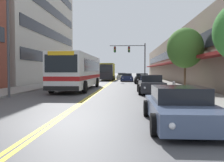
# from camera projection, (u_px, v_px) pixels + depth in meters

# --- Properties ---
(ground_plane) EXTENTS (240.00, 240.00, 0.00)m
(ground_plane) POSITION_uv_depth(u_px,v_px,m) (114.00, 80.00, 45.29)
(ground_plane) COLOR #4C4C4F
(sidewalk_left) EXTENTS (3.45, 106.00, 0.13)m
(sidewalk_left) POSITION_uv_depth(u_px,v_px,m) (75.00, 80.00, 45.76)
(sidewalk_left) COLOR gray
(sidewalk_left) RESTS_ON ground_plane
(sidewalk_right) EXTENTS (3.45, 106.00, 0.13)m
(sidewalk_right) POSITION_uv_depth(u_px,v_px,m) (154.00, 80.00, 44.82)
(sidewalk_right) COLOR gray
(sidewalk_right) RESTS_ON ground_plane
(centre_line) EXTENTS (0.34, 106.00, 0.01)m
(centre_line) POSITION_uv_depth(u_px,v_px,m) (114.00, 80.00, 45.29)
(centre_line) COLOR yellow
(centre_line) RESTS_ON ground_plane
(office_tower_left) EXTENTS (12.08, 27.00, 25.83)m
(office_tower_left) POSITION_uv_depth(u_px,v_px,m) (16.00, 0.00, 39.46)
(office_tower_left) COLOR #BCB7AD
(office_tower_left) RESTS_ON ground_plane
(storefront_row_right) EXTENTS (9.10, 68.00, 7.10)m
(storefront_row_right) POSITION_uv_depth(u_px,v_px,m) (188.00, 61.00, 44.29)
(storefront_row_right) COLOR gray
(storefront_row_right) RESTS_ON ground_plane
(city_bus) EXTENTS (2.92, 12.36, 3.17)m
(city_bus) POSITION_uv_depth(u_px,v_px,m) (79.00, 70.00, 23.51)
(city_bus) COLOR silver
(city_bus) RESTS_ON ground_plane
(car_silver_parked_left_mid) EXTENTS (2.10, 4.87, 1.30)m
(car_silver_parked_left_mid) POSITION_uv_depth(u_px,v_px,m) (80.00, 79.00, 36.40)
(car_silver_parked_left_mid) COLOR #B7B7BC
(car_silver_parked_left_mid) RESTS_ON ground_plane
(car_slate_blue_parked_right_foreground) EXTENTS (2.16, 4.90, 1.24)m
(car_slate_blue_parked_right_foreground) POSITION_uv_depth(u_px,v_px,m) (180.00, 107.00, 8.17)
(car_slate_blue_parked_right_foreground) COLOR #475675
(car_slate_blue_parked_right_foreground) RESTS_ON ground_plane
(car_black_parked_right_mid) EXTENTS (2.03, 4.22, 1.39)m
(car_black_parked_right_mid) POSITION_uv_depth(u_px,v_px,m) (142.00, 79.00, 34.14)
(car_black_parked_right_mid) COLOR black
(car_black_parked_right_mid) RESTS_ON ground_plane
(car_charcoal_parked_right_far) EXTENTS (2.04, 4.69, 1.43)m
(car_charcoal_parked_right_far) POSITION_uv_depth(u_px,v_px,m) (151.00, 85.00, 19.39)
(car_charcoal_parked_right_far) COLOR #232328
(car_charcoal_parked_right_far) RESTS_ON ground_plane
(car_navy_moving_lead) EXTENTS (2.06, 4.57, 1.31)m
(car_navy_moving_lead) POSITION_uv_depth(u_px,v_px,m) (127.00, 77.00, 41.31)
(car_navy_moving_lead) COLOR #19234C
(car_navy_moving_lead) RESTS_ON ground_plane
(car_white_moving_second) EXTENTS (2.06, 4.50, 1.28)m
(car_white_moving_second) POSITION_uv_depth(u_px,v_px,m) (122.00, 76.00, 51.19)
(car_white_moving_second) COLOR white
(car_white_moving_second) RESTS_ON ground_plane
(car_dark_grey_moving_third) EXTENTS (2.17, 4.77, 1.18)m
(car_dark_grey_moving_third) POSITION_uv_depth(u_px,v_px,m) (122.00, 75.00, 63.92)
(car_dark_grey_moving_third) COLOR #38383D
(car_dark_grey_moving_third) RESTS_ON ground_plane
(box_truck) EXTENTS (2.73, 7.52, 3.10)m
(box_truck) POSITION_uv_depth(u_px,v_px,m) (107.00, 71.00, 45.88)
(box_truck) COLOR #232328
(box_truck) RESTS_ON ground_plane
(traffic_signal_mast) EXTENTS (5.68, 0.38, 6.06)m
(traffic_signal_mast) POSITION_uv_depth(u_px,v_px,m) (132.00, 54.00, 39.36)
(traffic_signal_mast) COLOR #47474C
(traffic_signal_mast) RESTS_ON ground_plane
(street_lamp_left_near) EXTENTS (1.84, 0.28, 8.68)m
(street_lamp_left_near) POSITION_uv_depth(u_px,v_px,m) (11.00, 20.00, 16.26)
(street_lamp_left_near) COLOR #47474C
(street_lamp_left_near) RESTS_ON ground_plane
(street_tree_right_mid) EXTENTS (3.14, 3.14, 5.32)m
(street_tree_right_mid) POSITION_uv_depth(u_px,v_px,m) (185.00, 48.00, 21.53)
(street_tree_right_mid) COLOR brown
(street_tree_right_mid) RESTS_ON sidewalk_right
(fire_hydrant) EXTENTS (0.31, 0.23, 0.85)m
(fire_hydrant) POSITION_uv_depth(u_px,v_px,m) (174.00, 87.00, 18.41)
(fire_hydrant) COLOR #B7B7BC
(fire_hydrant) RESTS_ON sidewalk_right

